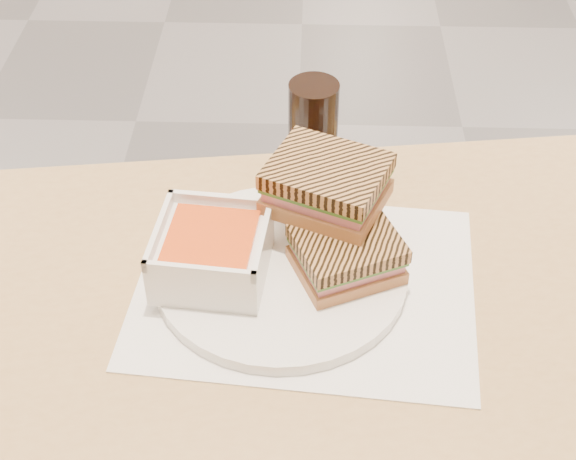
{
  "coord_description": "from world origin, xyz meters",
  "views": [
    {
      "loc": [
        0.03,
        -2.69,
        1.45
      ],
      "look_at": [
        0.01,
        -2.0,
        0.82
      ],
      "focal_mm": 51.05,
      "sensor_mm": 36.0,
      "label": 1
    }
  ],
  "objects_px": {
    "main_table": "(220,413)",
    "soup_bowl": "(212,253)",
    "cola_glass": "(313,130)",
    "plate": "(281,271)",
    "panini_lower": "(347,254)"
  },
  "relations": [
    {
      "from": "plate",
      "to": "soup_bowl",
      "type": "relative_size",
      "value": 2.17
    },
    {
      "from": "plate",
      "to": "soup_bowl",
      "type": "distance_m",
      "value": 0.09
    },
    {
      "from": "plate",
      "to": "panini_lower",
      "type": "relative_size",
      "value": 2.09
    },
    {
      "from": "main_table",
      "to": "cola_glass",
      "type": "distance_m",
      "value": 0.38
    },
    {
      "from": "soup_bowl",
      "to": "panini_lower",
      "type": "xyz_separation_m",
      "value": [
        0.16,
        0.01,
        -0.0
      ]
    },
    {
      "from": "plate",
      "to": "panini_lower",
      "type": "distance_m",
      "value": 0.08
    },
    {
      "from": "cola_glass",
      "to": "plate",
      "type": "bearing_deg",
      "value": -99.85
    },
    {
      "from": "cola_glass",
      "to": "main_table",
      "type": "bearing_deg",
      "value": -108.06
    },
    {
      "from": "plate",
      "to": "panini_lower",
      "type": "xyz_separation_m",
      "value": [
        0.08,
        -0.0,
        0.03
      ]
    },
    {
      "from": "plate",
      "to": "cola_glass",
      "type": "distance_m",
      "value": 0.21
    },
    {
      "from": "main_table",
      "to": "soup_bowl",
      "type": "distance_m",
      "value": 0.19
    },
    {
      "from": "main_table",
      "to": "panini_lower",
      "type": "xyz_separation_m",
      "value": [
        0.14,
        0.11,
        0.16
      ]
    },
    {
      "from": "plate",
      "to": "cola_glass",
      "type": "bearing_deg",
      "value": 80.15
    },
    {
      "from": "main_table",
      "to": "soup_bowl",
      "type": "height_order",
      "value": "soup_bowl"
    },
    {
      "from": "plate",
      "to": "soup_bowl",
      "type": "xyz_separation_m",
      "value": [
        -0.08,
        -0.01,
        0.04
      ]
    }
  ]
}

